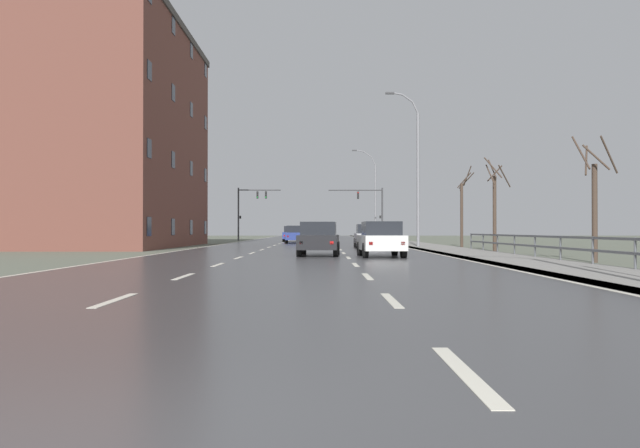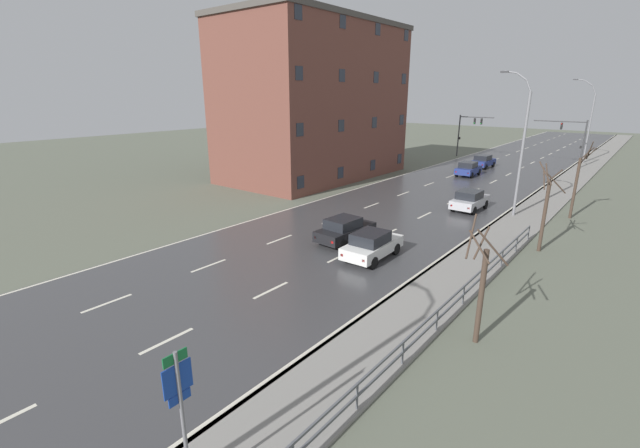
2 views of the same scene
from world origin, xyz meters
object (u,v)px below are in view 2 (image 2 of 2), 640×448
(highway_sign, at_px, (181,408))
(traffic_signal_right, at_px, (574,136))
(car_distant, at_px, (345,230))
(brick_building, at_px, (315,101))
(street_lamp_midground, at_px, (521,148))
(car_mid_centre, at_px, (483,161))
(traffic_signal_left, at_px, (467,128))
(car_near_left, at_px, (372,245))
(car_far_left, at_px, (470,200))
(street_lamp_distant, at_px, (588,123))
(car_far_right, at_px, (468,169))

(highway_sign, distance_m, traffic_signal_right, 55.71)
(car_distant, xyz_separation_m, brick_building, (-15.31, 15.81, 7.16))
(street_lamp_midground, height_order, car_mid_centre, street_lamp_midground)
(traffic_signal_left, height_order, car_near_left, traffic_signal_left)
(street_lamp_midground, bearing_deg, car_distant, -117.18)
(traffic_signal_right, bearing_deg, street_lamp_midground, -88.44)
(car_distant, bearing_deg, car_far_left, 78.17)
(street_lamp_distant, xyz_separation_m, brick_building, (-21.64, -28.59, 2.82))
(car_far_right, bearing_deg, street_lamp_midground, -60.62)
(street_lamp_distant, relative_size, car_distant, 2.53)
(traffic_signal_right, bearing_deg, highway_sign, -88.29)
(street_lamp_midground, bearing_deg, car_mid_centre, 113.78)
(car_far_left, bearing_deg, highway_sign, -81.26)
(car_far_right, xyz_separation_m, car_near_left, (4.82, -27.68, 0.00))
(car_far_right, relative_size, brick_building, 0.20)
(brick_building, bearing_deg, street_lamp_distant, 52.88)
(highway_sign, distance_m, car_far_right, 43.69)
(car_far_left, xyz_separation_m, car_near_left, (-0.52, -13.52, 0.00))
(street_lamp_midground, xyz_separation_m, car_distant, (-6.39, -12.44, -4.28))
(street_lamp_midground, xyz_separation_m, traffic_signal_right, (-0.74, 27.01, -1.20))
(highway_sign, bearing_deg, car_mid_centre, 101.43)
(car_mid_centre, distance_m, car_far_left, 21.41)
(street_lamp_midground, xyz_separation_m, brick_building, (-21.70, 3.37, 2.88))
(highway_sign, relative_size, car_far_right, 0.91)
(street_lamp_distant, bearing_deg, brick_building, -127.12)
(street_lamp_midground, distance_m, street_lamp_distant, 31.96)
(traffic_signal_left, bearing_deg, car_distant, -79.12)
(car_far_left, xyz_separation_m, brick_building, (-18.57, 3.55, 7.16))
(car_distant, distance_m, car_far_right, 26.50)
(car_distant, height_order, car_far_left, same)
(highway_sign, distance_m, car_near_left, 15.73)
(street_lamp_distant, xyz_separation_m, traffic_signal_right, (-0.67, -4.96, -1.26))
(street_lamp_distant, height_order, car_far_left, street_lamp_distant)
(street_lamp_midground, distance_m, traffic_signal_right, 27.04)
(highway_sign, bearing_deg, brick_building, 125.24)
(street_lamp_midground, relative_size, car_far_left, 2.51)
(street_lamp_distant, distance_m, car_far_right, 20.33)
(street_lamp_distant, xyz_separation_m, car_near_left, (-3.59, -45.66, -4.34))
(street_lamp_distant, height_order, brick_building, brick_building)
(street_lamp_midground, xyz_separation_m, car_near_left, (-3.65, -13.70, -4.28))
(car_distant, distance_m, car_far_left, 12.69)
(street_lamp_midground, relative_size, car_far_right, 2.49)
(street_lamp_midground, xyz_separation_m, car_mid_centre, (-9.00, 20.42, -4.28))
(traffic_signal_left, height_order, car_distant, traffic_signal_left)
(street_lamp_distant, bearing_deg, street_lamp_midground, -89.88)
(car_far_right, height_order, car_far_left, same)
(traffic_signal_right, xyz_separation_m, car_near_left, (-2.92, -40.71, -3.08))
(car_mid_centre, relative_size, car_near_left, 1.00)
(car_far_left, bearing_deg, car_near_left, -91.56)
(car_far_left, bearing_deg, car_distant, -104.23)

